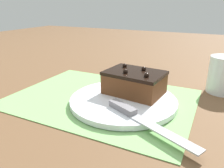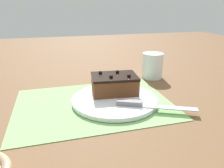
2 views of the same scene
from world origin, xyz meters
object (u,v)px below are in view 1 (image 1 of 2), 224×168
object	(u,v)px
serving_knife	(135,115)
cake_plate	(123,100)
drinking_glass	(224,75)
chocolate_cake	(134,82)

from	to	relation	value
serving_knife	cake_plate	bearing A→B (deg)	-117.34
serving_knife	drinking_glass	bearing A→B (deg)	175.17
cake_plate	serving_knife	distance (m)	0.10
chocolate_cake	drinking_glass	distance (m)	0.25
cake_plate	serving_knife	world-z (taller)	serving_knife
drinking_glass	serving_knife	bearing A→B (deg)	59.87
cake_plate	chocolate_cake	xyz separation A→B (m)	(-0.01, -0.04, 0.04)
serving_knife	drinking_glass	size ratio (longest dim) A/B	2.07
drinking_glass	chocolate_cake	bearing A→B (deg)	36.28
cake_plate	drinking_glass	distance (m)	0.29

